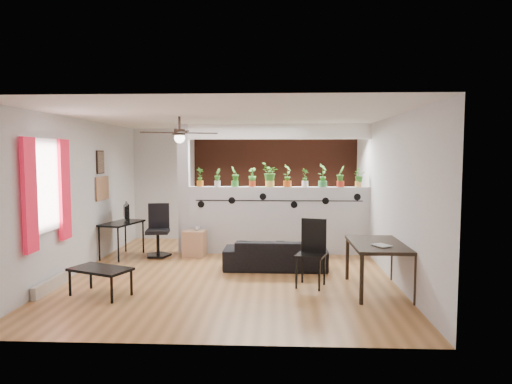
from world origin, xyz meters
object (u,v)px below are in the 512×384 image
(potted_plant_8, at_px, (341,176))
(computer_desk, at_px, (122,226))
(potted_plant_0, at_px, (200,176))
(office_chair, at_px, (158,234))
(cup, at_px, (197,228))
(ceiling_fan, at_px, (180,134))
(folding_chair, at_px, (312,246))
(dining_table, at_px, (379,248))
(potted_plant_2, at_px, (235,176))
(potted_plant_6, at_px, (305,177))
(potted_plant_1, at_px, (217,177))
(potted_plant_5, at_px, (287,175))
(potted_plant_7, at_px, (323,175))
(potted_plant_9, at_px, (358,177))
(sofa, at_px, (276,255))
(potted_plant_3, at_px, (252,177))
(potted_plant_4, at_px, (270,174))
(coffee_table, at_px, (100,271))
(cube_shelf, at_px, (195,243))

(potted_plant_8, relative_size, computer_desk, 0.41)
(potted_plant_0, xyz_separation_m, office_chair, (-0.77, -0.40, -1.11))
(cup, bearing_deg, office_chair, -175.60)
(ceiling_fan, distance_m, potted_plant_0, 1.95)
(potted_plant_0, xyz_separation_m, folding_chair, (2.09, -2.24, -0.96))
(dining_table, bearing_deg, potted_plant_2, 132.92)
(ceiling_fan, bearing_deg, potted_plant_6, 40.24)
(potted_plant_1, xyz_separation_m, potted_plant_5, (1.40, -0.00, 0.04))
(potted_plant_7, relative_size, cup, 4.13)
(potted_plant_7, xyz_separation_m, office_chair, (-3.22, -0.40, -1.15))
(potted_plant_2, bearing_deg, potted_plant_0, -180.00)
(potted_plant_1, xyz_separation_m, potted_plant_2, (0.35, 0.00, 0.02))
(potted_plant_5, height_order, potted_plant_9, potted_plant_5)
(ceiling_fan, relative_size, potted_plant_5, 2.63)
(sofa, relative_size, cup, 14.99)
(office_chair, relative_size, folding_chair, 1.00)
(potted_plant_3, bearing_deg, potted_plant_8, -0.00)
(potted_plant_4, bearing_deg, ceiling_fan, -128.36)
(folding_chair, bearing_deg, potted_plant_8, 72.15)
(potted_plant_5, relative_size, coffee_table, 0.47)
(cube_shelf, bearing_deg, potted_plant_4, 17.21)
(dining_table, xyz_separation_m, coffee_table, (-3.97, -0.39, -0.28))
(potted_plant_1, distance_m, computer_desk, 2.09)
(dining_table, bearing_deg, sofa, 140.37)
(potted_plant_4, height_order, sofa, potted_plant_4)
(coffee_table, bearing_deg, computer_desk, 102.21)
(cube_shelf, bearing_deg, potted_plant_9, 10.18)
(potted_plant_4, relative_size, cube_shelf, 0.95)
(cube_shelf, bearing_deg, ceiling_fan, -84.14)
(computer_desk, bearing_deg, dining_table, -24.55)
(sofa, relative_size, cube_shelf, 3.34)
(potted_plant_6, relative_size, cup, 3.27)
(potted_plant_5, bearing_deg, potted_plant_3, 180.00)
(potted_plant_1, relative_size, potted_plant_2, 0.90)
(potted_plant_0, height_order, potted_plant_5, potted_plant_5)
(potted_plant_5, height_order, sofa, potted_plant_5)
(potted_plant_1, relative_size, folding_chair, 0.36)
(potted_plant_4, distance_m, potted_plant_9, 1.76)
(dining_table, bearing_deg, office_chair, 151.00)
(potted_plant_1, distance_m, dining_table, 3.78)
(potted_plant_1, height_order, potted_plant_4, potted_plant_4)
(potted_plant_2, bearing_deg, folding_chair, -58.28)
(potted_plant_1, distance_m, cube_shelf, 1.40)
(potted_plant_5, bearing_deg, cup, -169.12)
(potted_plant_4, height_order, potted_plant_7, potted_plant_4)
(potted_plant_3, xyz_separation_m, sofa, (0.47, -1.26, -1.30))
(potted_plant_5, relative_size, computer_desk, 0.44)
(sofa, bearing_deg, cup, -30.23)
(potted_plant_2, bearing_deg, computer_desk, -168.37)
(potted_plant_1, bearing_deg, potted_plant_0, -180.00)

